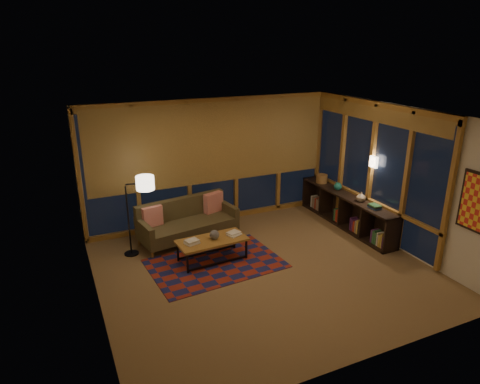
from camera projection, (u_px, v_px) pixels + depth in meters
name	position (u px, v px, depth m)	size (l,w,h in m)	color
floor	(264.00, 270.00, 7.47)	(5.50, 5.00, 0.01)	olive
ceiling	(267.00, 115.00, 6.57)	(5.50, 5.00, 0.01)	white
walls	(266.00, 198.00, 7.02)	(5.51, 5.01, 2.70)	beige
window_wall_back	(213.00, 162.00, 9.11)	(5.30, 0.16, 2.60)	#AB7B38
window_wall_right	(370.00, 169.00, 8.58)	(0.16, 3.70, 2.60)	#AB7B38
wall_sconce	(374.00, 162.00, 8.36)	(0.12, 0.18, 0.22)	#F0DFC4
sofa	(188.00, 221.00, 8.50)	(1.93, 0.78, 0.79)	#483E1E
pillow_left	(152.00, 217.00, 8.22)	(0.39, 0.13, 0.39)	red
pillow_right	(213.00, 202.00, 8.92)	(0.42, 0.14, 0.42)	red
area_rug	(215.00, 263.00, 7.69)	(2.30, 1.53, 0.01)	maroon
coffee_table	(212.00, 250.00, 7.75)	(1.25, 0.57, 0.42)	#AB7B38
book_stack_a	(192.00, 241.00, 7.52)	(0.27, 0.21, 0.08)	beige
book_stack_b	(234.00, 233.00, 7.86)	(0.26, 0.20, 0.05)	beige
ceramic_pot	(214.00, 235.00, 7.66)	(0.17, 0.17, 0.17)	black
floor_lamp	(128.00, 217.00, 7.79)	(0.50, 0.33, 1.51)	black
bookshelf	(346.00, 210.00, 9.18)	(0.40, 2.82, 0.70)	black
basket	(322.00, 179.00, 9.81)	(0.26, 0.26, 0.19)	olive
teal_bowl	(338.00, 186.00, 9.32)	(0.17, 0.17, 0.17)	#1C6C60
vase	(361.00, 197.00, 8.66)	(0.19, 0.19, 0.20)	tan
shelf_book_stack	(375.00, 206.00, 8.32)	(0.18, 0.26, 0.07)	beige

